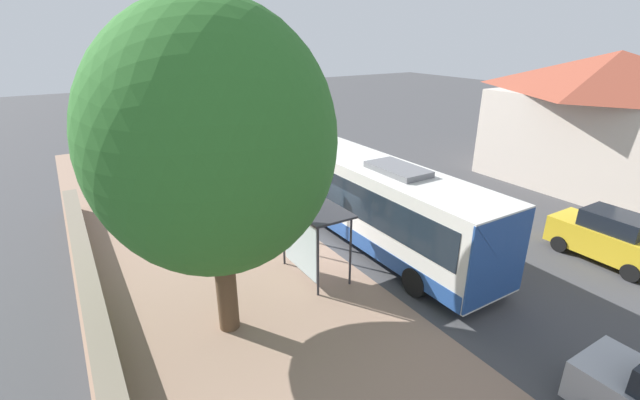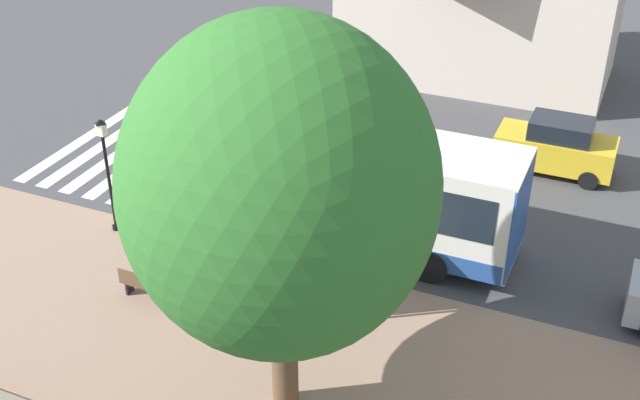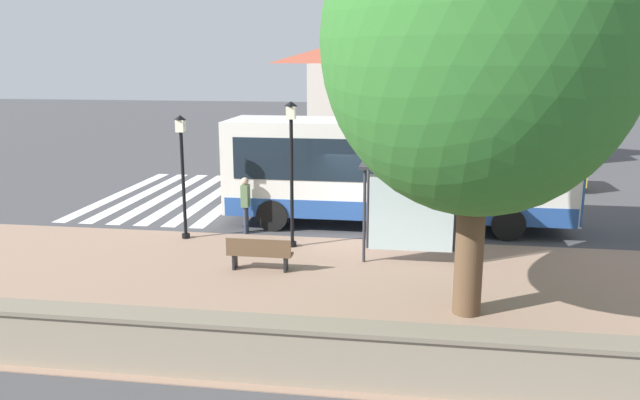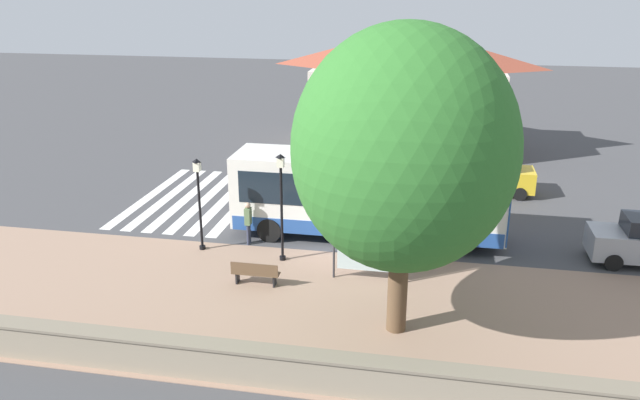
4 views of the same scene
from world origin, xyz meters
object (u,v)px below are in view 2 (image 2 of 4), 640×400
at_px(bench, 148,286).
at_px(shade_tree, 280,189).
at_px(bus, 336,179).
at_px(bus_shelter, 301,235).
at_px(pedestrian, 175,198).
at_px(street_lamp_near, 198,186).
at_px(parked_car_far_lane, 556,146).
at_px(street_lamp_far, 107,166).

xyz_separation_m(bench, shade_tree, (-2.00, -5.01, 5.16)).
xyz_separation_m(bus, bus_shelter, (-3.49, -0.48, 0.25)).
height_order(pedestrian, bench, pedestrian).
xyz_separation_m(bus, street_lamp_near, (-2.89, 2.88, 0.61)).
relative_size(bus, bench, 6.50).
bearing_deg(pedestrian, parked_car_far_lane, -50.37).
relative_size(pedestrian, street_lamp_near, 0.42).
distance_m(bus, parked_car_far_lane, 8.63).
xyz_separation_m(pedestrian, bench, (-3.43, -1.28, -0.57)).
relative_size(bus, bus_shelter, 4.00).
bearing_deg(street_lamp_far, bus_shelter, -98.21).
distance_m(pedestrian, street_lamp_near, 2.56).
distance_m(bus, bench, 6.21).
bearing_deg(street_lamp_far, bench, -131.11).
bearing_deg(street_lamp_near, pedestrian, 53.68).
relative_size(bus, street_lamp_far, 2.93).
bearing_deg(bus, pedestrian, 109.63).
bearing_deg(bench, shade_tree, -111.74).
bearing_deg(street_lamp_far, shade_tree, -119.82).
height_order(bus, street_lamp_far, street_lamp_far).
bearing_deg(shade_tree, bench, 68.26).
bearing_deg(shade_tree, pedestrian, 49.20).
height_order(bus, parked_car_far_lane, bus).
xyz_separation_m(bus_shelter, parked_car_far_lane, (10.14, -4.94, -1.18)).
bearing_deg(shade_tree, bus, 13.57).
xyz_separation_m(street_lamp_far, parked_car_far_lane, (9.17, -11.64, -1.28)).
height_order(bus_shelter, bench, bus_shelter).
xyz_separation_m(bus, street_lamp_far, (-2.52, 6.22, 0.35)).
bearing_deg(bus, bench, 146.90).
distance_m(bench, street_lamp_near, 2.99).
distance_m(pedestrian, parked_car_far_lane, 12.99).
height_order(street_lamp_far, parked_car_far_lane, street_lamp_far).
bearing_deg(street_lamp_far, parked_car_far_lane, -51.78).
distance_m(pedestrian, shade_tree, 9.49).
distance_m(bus_shelter, shade_tree, 5.16).
bearing_deg(bus, shade_tree, -166.43).
xyz_separation_m(bench, parked_car_far_lane, (11.72, -8.73, 0.47)).
bearing_deg(parked_car_far_lane, street_lamp_near, 138.97).
bearing_deg(bench, street_lamp_near, -11.03).
height_order(bus_shelter, street_lamp_far, street_lamp_far).
bearing_deg(pedestrian, shade_tree, -130.80).
bearing_deg(bus, street_lamp_near, 135.10).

